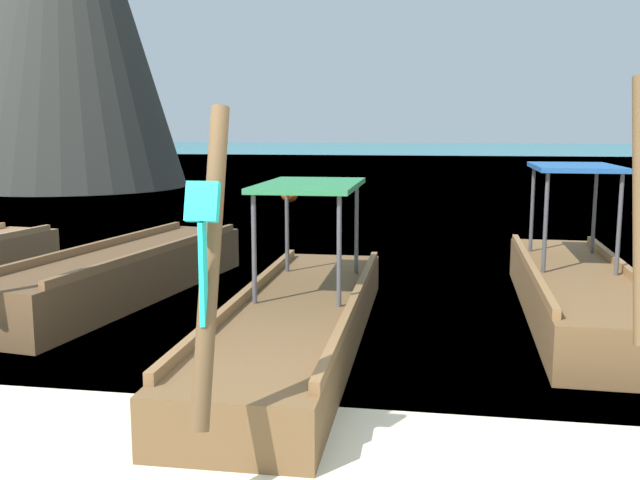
{
  "coord_description": "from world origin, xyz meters",
  "views": [
    {
      "loc": [
        1.26,
        -4.07,
        2.28
      ],
      "look_at": [
        0.0,
        3.44,
        1.08
      ],
      "focal_mm": 39.59,
      "sensor_mm": 36.0,
      "label": 1
    }
  ],
  "objects_px": {
    "longtail_boat_turquoise_ribbon": "(299,317)",
    "mooring_buoy_near": "(290,194)",
    "longtail_boat_green_ribbon": "(576,289)",
    "longtail_boat_blue_ribbon": "(126,273)"
  },
  "relations": [
    {
      "from": "longtail_boat_turquoise_ribbon",
      "to": "mooring_buoy_near",
      "type": "distance_m",
      "value": 14.86
    },
    {
      "from": "longtail_boat_blue_ribbon",
      "to": "mooring_buoy_near",
      "type": "xyz_separation_m",
      "value": [
        -0.43,
        12.77,
        -0.06
      ]
    },
    {
      "from": "longtail_boat_turquoise_ribbon",
      "to": "longtail_boat_green_ribbon",
      "type": "relative_size",
      "value": 1.09
    },
    {
      "from": "longtail_boat_turquoise_ribbon",
      "to": "longtail_boat_green_ribbon",
      "type": "xyz_separation_m",
      "value": [
        3.12,
        1.68,
        0.04
      ]
    },
    {
      "from": "longtail_boat_blue_ribbon",
      "to": "longtail_boat_turquoise_ribbon",
      "type": "height_order",
      "value": "longtail_boat_blue_ribbon"
    },
    {
      "from": "longtail_boat_blue_ribbon",
      "to": "longtail_boat_green_ribbon",
      "type": "distance_m",
      "value": 5.88
    },
    {
      "from": "longtail_boat_turquoise_ribbon",
      "to": "mooring_buoy_near",
      "type": "bearing_deg",
      "value": 102.38
    },
    {
      "from": "longtail_boat_green_ribbon",
      "to": "mooring_buoy_near",
      "type": "distance_m",
      "value": 14.3
    },
    {
      "from": "longtail_boat_green_ribbon",
      "to": "mooring_buoy_near",
      "type": "relative_size",
      "value": 10.37
    },
    {
      "from": "longtail_boat_blue_ribbon",
      "to": "longtail_boat_turquoise_ribbon",
      "type": "relative_size",
      "value": 0.87
    }
  ]
}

